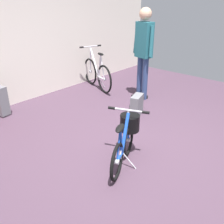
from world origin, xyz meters
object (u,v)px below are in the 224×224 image
(display_bike_left, at_px, (97,73))
(folding_bike_foreground, at_px, (126,137))
(visitor_near_wall, at_px, (144,48))
(backpack_on_floor, at_px, (137,105))

(display_bike_left, bearing_deg, folding_bike_foreground, -128.06)
(folding_bike_foreground, xyz_separation_m, visitor_near_wall, (1.96, 1.14, 0.69))
(display_bike_left, bearing_deg, backpack_on_floor, -110.13)
(folding_bike_foreground, bearing_deg, backpack_on_floor, 30.80)
(folding_bike_foreground, relative_size, display_bike_left, 0.71)
(visitor_near_wall, relative_size, backpack_on_floor, 4.75)
(visitor_near_wall, bearing_deg, display_bike_left, 98.85)
(display_bike_left, height_order, visitor_near_wall, visitor_near_wall)
(backpack_on_floor, bearing_deg, display_bike_left, 69.87)
(display_bike_left, xyz_separation_m, backpack_on_floor, (-0.57, -1.55, -0.17))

